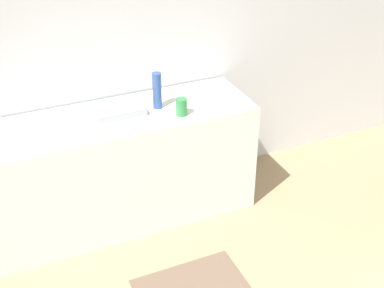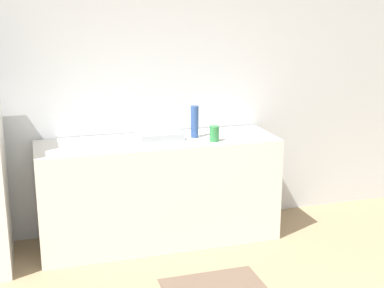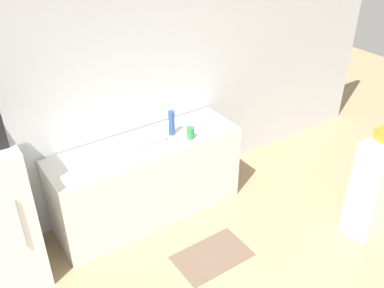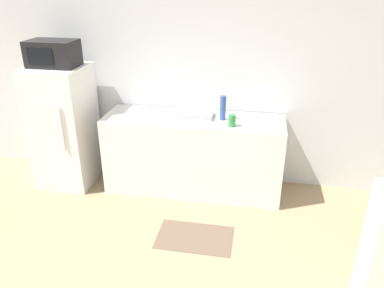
{
  "view_description": "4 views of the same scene",
  "coord_description": "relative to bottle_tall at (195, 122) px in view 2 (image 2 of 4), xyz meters",
  "views": [
    {
      "loc": [
        -0.54,
        -0.66,
        2.77
      ],
      "look_at": [
        0.66,
        2.07,
        0.95
      ],
      "focal_mm": 50.0,
      "sensor_mm": 36.0,
      "label": 1
    },
    {
      "loc": [
        -0.68,
        -1.62,
        2.03
      ],
      "look_at": [
        0.37,
        1.83,
        1.09
      ],
      "focal_mm": 50.0,
      "sensor_mm": 36.0,
      "label": 2
    },
    {
      "loc": [
        -1.39,
        -0.68,
        3.23
      ],
      "look_at": [
        0.44,
        2.01,
        1.23
      ],
      "focal_mm": 40.0,
      "sensor_mm": 36.0,
      "label": 3
    },
    {
      "loc": [
        1.04,
        -1.22,
        2.42
      ],
      "look_at": [
        0.43,
        2.1,
        0.87
      ],
      "focal_mm": 35.0,
      "sensor_mm": 36.0,
      "label": 4
    }
  ],
  "objects": [
    {
      "name": "wall_back",
      "position": [
        -0.66,
        0.35,
        0.25
      ],
      "size": [
        8.0,
        0.06,
        2.6
      ],
      "primitive_type": "cube",
      "color": "silver",
      "rests_on": "ground_plane"
    },
    {
      "name": "bottle_short",
      "position": [
        0.12,
        -0.18,
        -0.07
      ],
      "size": [
        0.08,
        0.08,
        0.13
      ],
      "primitive_type": "cylinder",
      "color": "#2D7F42",
      "rests_on": "counter"
    },
    {
      "name": "kitchen_rug",
      "position": [
        -0.14,
        -0.96,
        -1.05
      ],
      "size": [
        0.76,
        0.47,
        0.01
      ],
      "primitive_type": "cube",
      "color": "brown",
      "rests_on": "ground_plane"
    },
    {
      "name": "bottle_tall",
      "position": [
        0.0,
        0.0,
        0.0
      ],
      "size": [
        0.07,
        0.07,
        0.28
      ],
      "primitive_type": "cylinder",
      "color": "#2D4C8C",
      "rests_on": "counter"
    },
    {
      "name": "counter",
      "position": [
        -0.33,
        -0.01,
        -0.6
      ],
      "size": [
        2.06,
        0.63,
        0.91
      ],
      "primitive_type": "cube",
      "color": "silver",
      "rests_on": "ground_plane"
    },
    {
      "name": "sink_basin",
      "position": [
        -0.3,
        0.04,
        -0.11
      ],
      "size": [
        0.38,
        0.27,
        0.06
      ],
      "primitive_type": "cube",
      "color": "#9EA3A8",
      "rests_on": "counter"
    }
  ]
}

